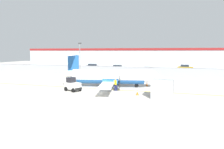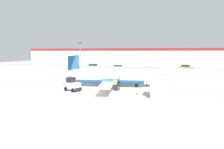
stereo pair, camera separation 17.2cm
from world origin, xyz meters
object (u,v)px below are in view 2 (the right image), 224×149
object	(u,v)px
traffic_cone_near_left	(147,84)
parked_car_0	(93,66)
traffic_cone_far_left	(107,86)
apron_light_pole	(80,56)
cargo_container	(162,89)
traffic_cone_near_right	(137,93)
baggage_tug	(72,85)
parked_car_1	(118,68)
commuter_airplane	(112,77)
parked_car_2	(149,70)
parked_car_3	(186,68)
ground_crew_worker	(115,84)

from	to	relation	value
traffic_cone_near_left	parked_car_0	size ratio (longest dim) A/B	0.15
traffic_cone_far_left	apron_light_pole	xyz separation A→B (m)	(-9.99, 11.61, 3.99)
parked_car_0	apron_light_pole	size ratio (longest dim) A/B	0.59
cargo_container	traffic_cone_near_right	bearing A→B (deg)	169.70
baggage_tug	traffic_cone_near_right	world-z (taller)	baggage_tug
traffic_cone_near_left	traffic_cone_far_left	size ratio (longest dim) A/B	1.00
traffic_cone_near_right	apron_light_pole	bearing A→B (deg)	134.40
traffic_cone_near_right	parked_car_1	distance (m)	30.62
commuter_airplane	parked_car_2	size ratio (longest dim) A/B	3.76
apron_light_pole	parked_car_0	bearing A→B (deg)	102.92
parked_car_0	traffic_cone_far_left	bearing A→B (deg)	120.61
baggage_tug	parked_car_0	size ratio (longest dim) A/B	0.60
parked_car_1	commuter_airplane	bearing A→B (deg)	99.54
parked_car_1	baggage_tug	bearing A→B (deg)	89.10
commuter_airplane	parked_car_1	distance (m)	24.92
commuter_airplane	parked_car_2	world-z (taller)	commuter_airplane
parked_car_1	traffic_cone_far_left	bearing A→B (deg)	98.14
baggage_tug	traffic_cone_far_left	size ratio (longest dim) A/B	4.02
cargo_container	parked_car_2	xyz separation A→B (m)	(-4.21, 24.86, -0.21)
parked_car_3	commuter_airplane	bearing A→B (deg)	-106.99
parked_car_2	apron_light_pole	world-z (taller)	apron_light_pole
parked_car_2	commuter_airplane	bearing A→B (deg)	-98.11
cargo_container	traffic_cone_near_right	world-z (taller)	cargo_container
cargo_container	traffic_cone_far_left	xyz separation A→B (m)	(-8.18, 4.60, -0.79)
commuter_airplane	parked_car_0	world-z (taller)	commuter_airplane
traffic_cone_near_left	parked_car_3	size ratio (longest dim) A/B	0.15
traffic_cone_near_right	parked_car_0	distance (m)	36.48
baggage_tug	ground_crew_worker	bearing A→B (deg)	39.51
traffic_cone_near_left	traffic_cone_near_right	world-z (taller)	same
apron_light_pole	traffic_cone_near_left	bearing A→B (deg)	-28.88
cargo_container	apron_light_pole	distance (m)	24.56
parked_car_2	traffic_cone_near_left	bearing A→B (deg)	-82.77
traffic_cone_near_left	cargo_container	bearing A→B (deg)	-70.84
baggage_tug	parked_car_3	world-z (taller)	baggage_tug
traffic_cone_far_left	parked_car_0	bearing A→B (deg)	116.40
baggage_tug	parked_car_0	distance (m)	32.74
parked_car_2	parked_car_3	world-z (taller)	same
ground_crew_worker	parked_car_0	size ratio (longest dim) A/B	0.39
traffic_cone_near_right	traffic_cone_far_left	size ratio (longest dim) A/B	1.00
parked_car_2	apron_light_pole	distance (m)	16.77
parked_car_3	apron_light_pole	xyz separation A→B (m)	(-22.97, -19.45, 3.41)
ground_crew_worker	cargo_container	distance (m)	6.90
ground_crew_worker	traffic_cone_far_left	distance (m)	2.75
commuter_airplane	parked_car_0	xyz separation A→B (m)	(-14.09, 26.71, -0.71)
traffic_cone_near_right	parked_car_2	world-z (taller)	parked_car_2
parked_car_2	apron_light_pole	size ratio (longest dim) A/B	0.59
apron_light_pole	parked_car_3	bearing A→B (deg)	40.26
traffic_cone_near_left	parked_car_2	world-z (taller)	parked_car_2
ground_crew_worker	parked_car_0	world-z (taller)	same
traffic_cone_near_left	parked_car_1	xyz separation A→B (m)	(-10.70, 21.95, 0.58)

